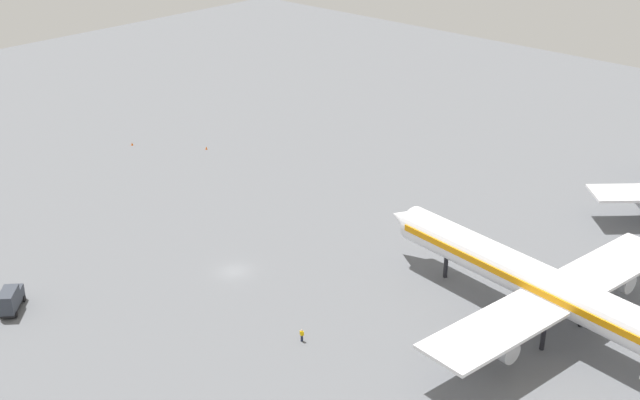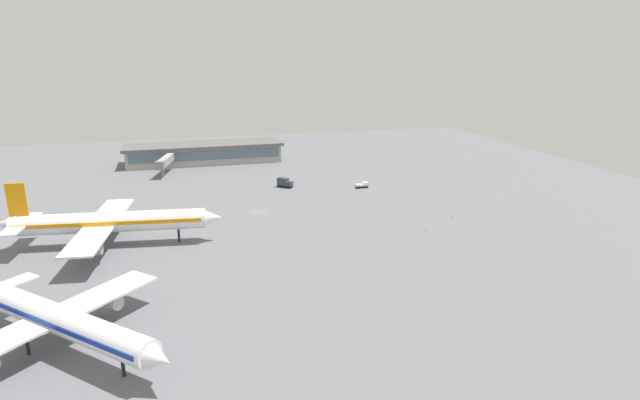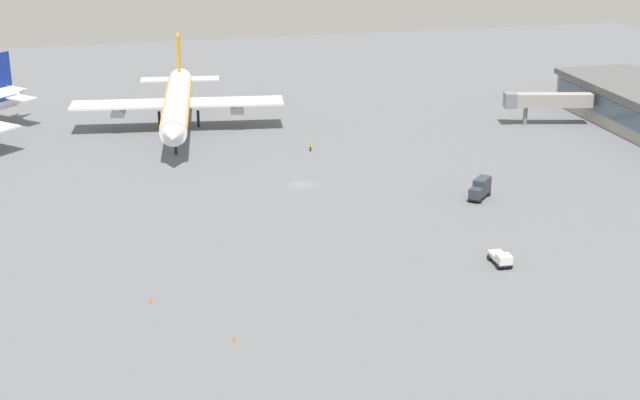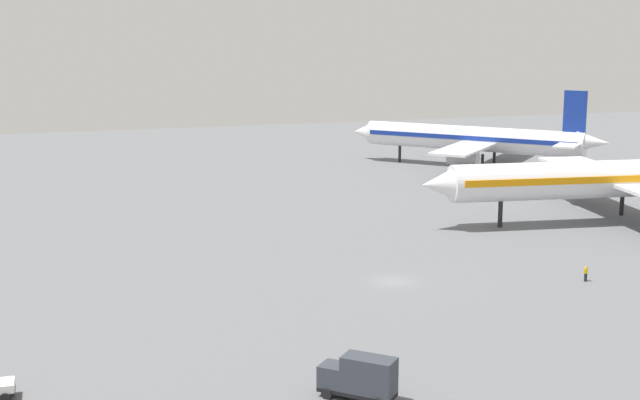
% 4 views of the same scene
% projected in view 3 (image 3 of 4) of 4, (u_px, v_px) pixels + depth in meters
% --- Properties ---
extents(ground, '(288.00, 288.00, 0.00)m').
position_uv_depth(ground, '(302.00, 185.00, 161.71)').
color(ground, slate).
extents(airplane_at_gate, '(54.17, 43.76, 16.50)m').
position_uv_depth(airplane_at_gate, '(177.00, 103.00, 191.95)').
color(airplane_at_gate, white).
rests_on(airplane_at_gate, ground).
extents(catering_truck, '(5.37, 5.23, 3.30)m').
position_uv_depth(catering_truck, '(480.00, 188.00, 154.71)').
color(catering_truck, black).
rests_on(catering_truck, ground).
extents(pushback_tractor, '(4.45, 2.31, 1.90)m').
position_uv_depth(pushback_tractor, '(501.00, 258.00, 129.27)').
color(pushback_tractor, black).
rests_on(pushback_tractor, ground).
extents(ground_crew_worker, '(0.55, 0.49, 1.67)m').
position_uv_depth(ground_crew_worker, '(310.00, 147.00, 180.38)').
color(ground_crew_worker, '#1E2338').
rests_on(ground_crew_worker, ground).
extents(jet_bridge, '(7.17, 18.46, 6.74)m').
position_uv_depth(jet_bridge, '(546.00, 100.00, 197.38)').
color(jet_bridge, '#9E9993').
rests_on(jet_bridge, ground).
extents(safety_cone_near_gate, '(0.44, 0.44, 0.60)m').
position_uv_depth(safety_cone_near_gate, '(151.00, 301.00, 118.38)').
color(safety_cone_near_gate, '#EA590C').
rests_on(safety_cone_near_gate, ground).
extents(safety_cone_mid_apron, '(0.44, 0.44, 0.60)m').
position_uv_depth(safety_cone_mid_apron, '(234.00, 339.00, 108.80)').
color(safety_cone_mid_apron, '#EA590C').
rests_on(safety_cone_mid_apron, ground).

